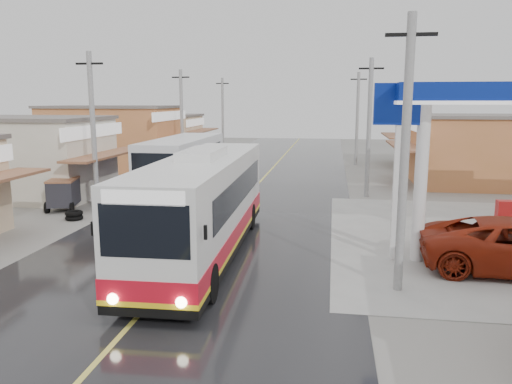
{
  "coord_description": "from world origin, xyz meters",
  "views": [
    {
      "loc": [
        4.96,
        -14.69,
        5.63
      ],
      "look_at": [
        1.99,
        4.55,
        2.04
      ],
      "focal_mm": 35.0,
      "sensor_mm": 36.0,
      "label": 1
    }
  ],
  "objects_px": {
    "cyclist": "(157,197)",
    "tricycle_near": "(63,192)",
    "second_bus": "(183,164)",
    "coach_bus": "(204,205)",
    "tyre_stack": "(74,215)"
  },
  "relations": [
    {
      "from": "second_bus",
      "to": "tyre_stack",
      "type": "height_order",
      "value": "second_bus"
    },
    {
      "from": "cyclist",
      "to": "tyre_stack",
      "type": "height_order",
      "value": "cyclist"
    },
    {
      "from": "coach_bus",
      "to": "tyre_stack",
      "type": "xyz_separation_m",
      "value": [
        -7.56,
        4.36,
        -1.67
      ]
    },
    {
      "from": "tricycle_near",
      "to": "tyre_stack",
      "type": "xyz_separation_m",
      "value": [
        1.59,
        -1.92,
        -0.73
      ]
    },
    {
      "from": "second_bus",
      "to": "tyre_stack",
      "type": "xyz_separation_m",
      "value": [
        -3.15,
        -7.52,
        -1.59
      ]
    },
    {
      "from": "second_bus",
      "to": "tyre_stack",
      "type": "relative_size",
      "value": 12.09
    },
    {
      "from": "second_bus",
      "to": "tricycle_near",
      "type": "xyz_separation_m",
      "value": [
        -4.74,
        -5.6,
        -0.87
      ]
    },
    {
      "from": "second_bus",
      "to": "cyclist",
      "type": "xyz_separation_m",
      "value": [
        0.12,
        -5.0,
        -1.08
      ]
    },
    {
      "from": "cyclist",
      "to": "coach_bus",
      "type": "bearing_deg",
      "value": -72.87
    },
    {
      "from": "coach_bus",
      "to": "tricycle_near",
      "type": "height_order",
      "value": "coach_bus"
    },
    {
      "from": "second_bus",
      "to": "coach_bus",
      "type": "bearing_deg",
      "value": -69.56
    },
    {
      "from": "coach_bus",
      "to": "second_bus",
      "type": "xyz_separation_m",
      "value": [
        -4.42,
        11.88,
        -0.07
      ]
    },
    {
      "from": "cyclist",
      "to": "tricycle_near",
      "type": "distance_m",
      "value": 4.9
    },
    {
      "from": "coach_bus",
      "to": "tricycle_near",
      "type": "xyz_separation_m",
      "value": [
        -9.15,
        6.27,
        -0.94
      ]
    },
    {
      "from": "coach_bus",
      "to": "tyre_stack",
      "type": "bearing_deg",
      "value": 148.61
    }
  ]
}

